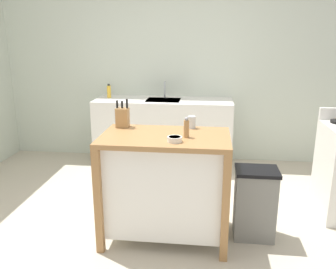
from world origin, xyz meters
name	(u,v)px	position (x,y,z in m)	size (l,w,h in m)	color
ground_plane	(152,231)	(0.00, 0.00, 0.00)	(5.86, 5.86, 0.00)	#BCB29E
wall_back	(175,66)	(0.00, 2.09, 1.30)	(4.86, 0.10, 2.60)	silver
kitchen_island	(165,182)	(0.13, -0.06, 0.52)	(1.05, 0.64, 0.93)	#9E7042
knife_block	(123,117)	(-0.28, 0.16, 1.02)	(0.11, 0.09, 0.25)	#AD7F4C
bowl_ceramic_wide	(175,139)	(0.22, -0.23, 0.95)	(0.11, 0.11, 0.04)	silver
drinking_cup	(192,122)	(0.33, 0.20, 0.98)	(0.07, 0.07, 0.11)	silver
pepper_grinder	(186,128)	(0.30, -0.09, 1.00)	(0.04, 0.04, 0.17)	#AD7F4C
trash_bin	(255,203)	(0.90, 0.03, 0.32)	(0.36, 0.28, 0.63)	slate
sink_counter	(164,132)	(-0.12, 1.74, 0.45)	(1.80, 0.60, 0.89)	white
sink_faucet	(165,90)	(-0.12, 1.88, 1.00)	(0.02, 0.02, 0.22)	#B7BCC1
bottle_hand_soap	(109,91)	(-0.87, 1.81, 0.98)	(0.05, 0.05, 0.19)	yellow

